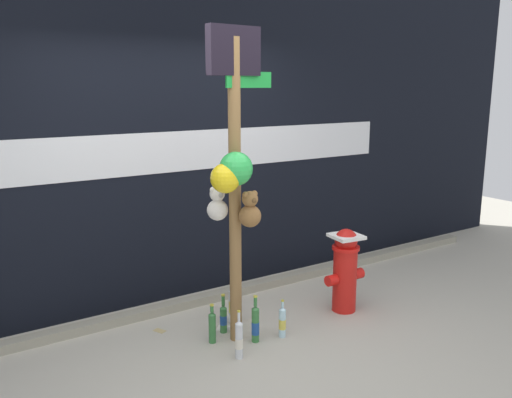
{
  "coord_description": "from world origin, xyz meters",
  "views": [
    {
      "loc": [
        -1.97,
        -3.05,
        2.06
      ],
      "look_at": [
        0.3,
        0.42,
        1.16
      ],
      "focal_mm": 37.16,
      "sensor_mm": 36.0,
      "label": 1
    }
  ],
  "objects_px": {
    "bottle_1": "(282,322)",
    "fire_hydrant": "(345,268)",
    "bottle_0": "(255,324)",
    "bottle_3": "(223,318)",
    "bottle_6": "(239,340)",
    "bottle_5": "(234,313)",
    "bottle_4": "(212,326)",
    "memorial_post": "(234,167)",
    "bottle_2": "(233,305)"
  },
  "relations": [
    {
      "from": "fire_hydrant",
      "to": "bottle_1",
      "type": "xyz_separation_m",
      "value": [
        -0.8,
        -0.12,
        -0.28
      ]
    },
    {
      "from": "bottle_2",
      "to": "bottle_5",
      "type": "height_order",
      "value": "bottle_2"
    },
    {
      "from": "fire_hydrant",
      "to": "bottle_0",
      "type": "relative_size",
      "value": 1.96
    },
    {
      "from": "bottle_4",
      "to": "bottle_5",
      "type": "xyz_separation_m",
      "value": [
        0.27,
        0.1,
        0.01
      ]
    },
    {
      "from": "bottle_3",
      "to": "bottle_4",
      "type": "distance_m",
      "value": 0.2
    },
    {
      "from": "fire_hydrant",
      "to": "bottle_3",
      "type": "distance_m",
      "value": 1.22
    },
    {
      "from": "bottle_0",
      "to": "bottle_3",
      "type": "distance_m",
      "value": 0.32
    },
    {
      "from": "bottle_3",
      "to": "bottle_6",
      "type": "xyz_separation_m",
      "value": [
        -0.12,
        -0.45,
        0.02
      ]
    },
    {
      "from": "bottle_3",
      "to": "memorial_post",
      "type": "bearing_deg",
      "value": -91.52
    },
    {
      "from": "memorial_post",
      "to": "bottle_5",
      "type": "bearing_deg",
      "value": 60.8
    },
    {
      "from": "bottle_4",
      "to": "bottle_5",
      "type": "relative_size",
      "value": 0.88
    },
    {
      "from": "bottle_4",
      "to": "bottle_6",
      "type": "relative_size",
      "value": 0.85
    },
    {
      "from": "fire_hydrant",
      "to": "bottle_6",
      "type": "bearing_deg",
      "value": -170.02
    },
    {
      "from": "bottle_0",
      "to": "bottle_4",
      "type": "xyz_separation_m",
      "value": [
        -0.3,
        0.18,
        -0.01
      ]
    },
    {
      "from": "memorial_post",
      "to": "bottle_3",
      "type": "distance_m",
      "value": 1.33
    },
    {
      "from": "memorial_post",
      "to": "bottle_5",
      "type": "relative_size",
      "value": 6.61
    },
    {
      "from": "bottle_2",
      "to": "bottle_5",
      "type": "distance_m",
      "value": 0.15
    },
    {
      "from": "fire_hydrant",
      "to": "bottle_5",
      "type": "xyz_separation_m",
      "value": [
        -1.07,
        0.21,
        -0.26
      ]
    },
    {
      "from": "bottle_3",
      "to": "bottle_4",
      "type": "xyz_separation_m",
      "value": [
        -0.17,
        -0.11,
        0.01
      ]
    },
    {
      "from": "bottle_2",
      "to": "bottle_0",
      "type": "bearing_deg",
      "value": -94.1
    },
    {
      "from": "bottle_3",
      "to": "bottle_4",
      "type": "height_order",
      "value": "bottle_3"
    },
    {
      "from": "memorial_post",
      "to": "bottle_0",
      "type": "height_order",
      "value": "memorial_post"
    },
    {
      "from": "bottle_0",
      "to": "bottle_5",
      "type": "height_order",
      "value": "bottle_0"
    },
    {
      "from": "bottle_2",
      "to": "bottle_4",
      "type": "bearing_deg",
      "value": -144.96
    },
    {
      "from": "bottle_0",
      "to": "bottle_1",
      "type": "xyz_separation_m",
      "value": [
        0.23,
        -0.05,
        -0.02
      ]
    },
    {
      "from": "bottle_0",
      "to": "bottle_4",
      "type": "bearing_deg",
      "value": 149.12
    },
    {
      "from": "memorial_post",
      "to": "fire_hydrant",
      "type": "distance_m",
      "value": 1.56
    },
    {
      "from": "bottle_2",
      "to": "bottle_4",
      "type": "xyz_separation_m",
      "value": [
        -0.33,
        -0.23,
        -0.02
      ]
    },
    {
      "from": "bottle_5",
      "to": "fire_hydrant",
      "type": "bearing_deg",
      "value": -10.9
    },
    {
      "from": "bottle_1",
      "to": "bottle_3",
      "type": "relative_size",
      "value": 0.96
    },
    {
      "from": "bottle_0",
      "to": "bottle_4",
      "type": "distance_m",
      "value": 0.35
    },
    {
      "from": "memorial_post",
      "to": "bottle_1",
      "type": "distance_m",
      "value": 1.37
    },
    {
      "from": "fire_hydrant",
      "to": "bottle_4",
      "type": "height_order",
      "value": "fire_hydrant"
    },
    {
      "from": "memorial_post",
      "to": "bottle_2",
      "type": "bearing_deg",
      "value": 62.63
    },
    {
      "from": "fire_hydrant",
      "to": "bottle_3",
      "type": "bearing_deg",
      "value": 169.29
    },
    {
      "from": "memorial_post",
      "to": "bottle_6",
      "type": "relative_size",
      "value": 6.35
    },
    {
      "from": "memorial_post",
      "to": "bottle_4",
      "type": "relative_size",
      "value": 7.49
    },
    {
      "from": "bottle_4",
      "to": "memorial_post",
      "type": "bearing_deg",
      "value": -30.04
    },
    {
      "from": "bottle_2",
      "to": "fire_hydrant",
      "type": "bearing_deg",
      "value": -18.86
    },
    {
      "from": "bottle_2",
      "to": "bottle_1",
      "type": "bearing_deg",
      "value": -66.23
    },
    {
      "from": "bottle_1",
      "to": "fire_hydrant",
      "type": "bearing_deg",
      "value": 8.67
    },
    {
      "from": "bottle_3",
      "to": "bottle_6",
      "type": "height_order",
      "value": "bottle_6"
    },
    {
      "from": "bottle_2",
      "to": "bottle_6",
      "type": "relative_size",
      "value": 1.05
    },
    {
      "from": "bottle_4",
      "to": "bottle_6",
      "type": "distance_m",
      "value": 0.34
    },
    {
      "from": "fire_hydrant",
      "to": "bottle_0",
      "type": "distance_m",
      "value": 1.07
    },
    {
      "from": "bottle_3",
      "to": "bottle_0",
      "type": "bearing_deg",
      "value": -65.27
    },
    {
      "from": "memorial_post",
      "to": "fire_hydrant",
      "type": "height_order",
      "value": "memorial_post"
    },
    {
      "from": "bottle_4",
      "to": "bottle_1",
      "type": "bearing_deg",
      "value": -23.42
    },
    {
      "from": "bottle_3",
      "to": "bottle_5",
      "type": "xyz_separation_m",
      "value": [
        0.1,
        -0.02,
        0.02
      ]
    },
    {
      "from": "fire_hydrant",
      "to": "bottle_2",
      "type": "xyz_separation_m",
      "value": [
        -1.0,
        0.34,
        -0.25
      ]
    }
  ]
}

